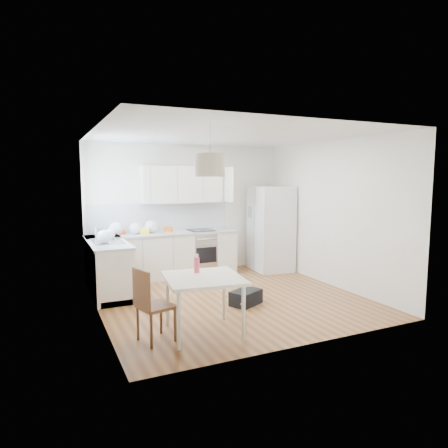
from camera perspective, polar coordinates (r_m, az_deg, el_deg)
name	(u,v)px	position (r m, az deg, el deg)	size (l,w,h in m)	color
floor	(229,298)	(6.84, 0.74, -10.51)	(4.20, 4.20, 0.00)	brown
ceiling	(229,135)	(6.57, 0.78, 12.60)	(4.20, 4.20, 0.00)	white
wall_back	(187,209)	(8.51, -5.34, 2.13)	(4.20, 4.20, 0.00)	silver
wall_left	(97,225)	(5.98, -17.72, -0.10)	(4.20, 4.20, 0.00)	silver
wall_right	(331,214)	(7.71, 15.01, 1.45)	(4.20, 4.20, 0.00)	silver
window_glassblock	(88,194)	(7.09, -18.89, 4.12)	(0.02, 1.00, 1.00)	#BFE0F9
cabinets_back	(164,256)	(8.17, -8.55, -4.56)	(3.00, 0.60, 0.88)	silver
cabinets_left	(108,268)	(7.35, -16.30, -6.03)	(0.60, 1.80, 0.88)	silver
counter_back	(164,234)	(8.09, -8.61, -1.36)	(3.02, 0.64, 0.04)	#B5B7BA
counter_left	(107,242)	(7.26, -16.42, -2.49)	(0.64, 1.82, 0.04)	#B5B7BA
backsplash_back	(159,217)	(8.33, -9.21, 1.01)	(3.00, 0.01, 0.58)	white
backsplash_left	(88,225)	(7.18, -18.82, -0.17)	(0.01, 1.80, 0.58)	white
upper_cabinets	(182,184)	(8.28, -5.99, 5.63)	(1.70, 0.32, 0.75)	silver
range_oven	(201,253)	(8.42, -3.30, -4.15)	(0.50, 0.61, 0.88)	#B8BBBD
sink	(107,242)	(7.21, -16.36, -2.43)	(0.50, 0.80, 0.16)	#B8BBBD
refrigerator	(271,228)	(8.75, 6.73, -0.62)	(0.87, 0.92, 1.83)	silver
dining_table	(204,283)	(5.19, -2.95, -8.41)	(1.07, 1.07, 0.76)	beige
dining_chair	(156,304)	(5.09, -9.69, -11.26)	(0.39, 0.39, 0.93)	#482515
drink_bottle	(197,263)	(5.36, -3.91, -5.64)	(0.07, 0.07, 0.25)	#DD3D5E
gym_bag	(246,297)	(6.49, 3.14, -10.43)	(0.50, 0.33, 0.23)	black
pendant_lamp	(210,165)	(5.14, -2.00, 8.42)	(0.38, 0.38, 0.30)	#B7A88D
grocery_bag_a	(116,229)	(7.92, -15.18, -0.65)	(0.28, 0.23, 0.25)	white
grocery_bag_b	(136,228)	(7.95, -12.49, -0.63)	(0.25, 0.21, 0.22)	white
grocery_bag_c	(152,227)	(8.06, -10.30, -0.38)	(0.28, 0.24, 0.25)	white
grocery_bag_d	(110,234)	(7.50, -16.01, -1.36)	(0.19, 0.17, 0.18)	white
grocery_bag_e	(104,237)	(6.99, -16.74, -1.75)	(0.25, 0.21, 0.23)	white
snack_orange	(169,230)	(8.16, -7.91, -0.79)	(0.15, 0.09, 0.10)	orange
snack_yellow	(145,231)	(7.96, -11.27, -0.97)	(0.17, 0.11, 0.12)	yellow
snack_red	(121,232)	(7.98, -14.54, -1.08)	(0.16, 0.10, 0.11)	red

